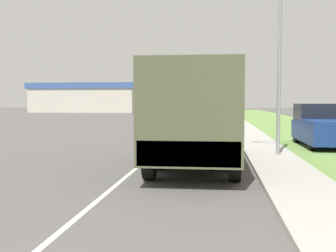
% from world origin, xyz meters
% --- Properties ---
extents(ground_plane, '(180.00, 180.00, 0.00)m').
position_xyz_m(ground_plane, '(0.00, 40.00, 0.00)').
color(ground_plane, '#565451').
extents(lane_centre_stripe, '(0.12, 120.00, 0.00)m').
position_xyz_m(lane_centre_stripe, '(0.00, 40.00, 0.00)').
color(lane_centre_stripe, silver).
rests_on(lane_centre_stripe, ground).
extents(sidewalk_right, '(1.80, 120.00, 0.12)m').
position_xyz_m(sidewalk_right, '(4.50, 40.00, 0.06)').
color(sidewalk_right, '#ADAAA3').
rests_on(sidewalk_right, ground).
extents(grass_strip_right, '(7.00, 120.00, 0.02)m').
position_xyz_m(grass_strip_right, '(8.90, 40.00, 0.01)').
color(grass_strip_right, '#6B9347').
rests_on(grass_strip_right, ground).
extents(military_truck, '(2.54, 7.84, 3.15)m').
position_xyz_m(military_truck, '(1.84, 11.78, 1.74)').
color(military_truck, '#545B3D').
rests_on(military_truck, ground).
extents(car_nearest_ahead, '(1.86, 4.16, 1.48)m').
position_xyz_m(car_nearest_ahead, '(1.98, 23.15, 0.67)').
color(car_nearest_ahead, '#336B3D').
rests_on(car_nearest_ahead, ground).
extents(car_second_ahead, '(1.84, 4.74, 1.37)m').
position_xyz_m(car_second_ahead, '(1.52, 33.52, 0.63)').
color(car_second_ahead, black).
rests_on(car_second_ahead, ground).
extents(car_third_ahead, '(1.93, 4.79, 1.74)m').
position_xyz_m(car_third_ahead, '(2.04, 43.78, 0.77)').
color(car_third_ahead, silver).
rests_on(car_third_ahead, ground).
extents(car_fourth_ahead, '(1.72, 4.00, 1.58)m').
position_xyz_m(car_fourth_ahead, '(1.83, 54.55, 0.71)').
color(car_fourth_ahead, '#B7BABF').
rests_on(car_fourth_ahead, ground).
extents(pickup_truck, '(2.03, 5.09, 1.95)m').
position_xyz_m(pickup_truck, '(7.35, 18.57, 0.91)').
color(pickup_truck, navy).
rests_on(pickup_truck, grass_strip_right).
extents(lamp_post, '(1.69, 0.24, 8.27)m').
position_xyz_m(lamp_post, '(4.57, 14.30, 4.95)').
color(lamp_post, gray).
rests_on(lamp_post, sidewalk_right).
extents(building_distant, '(20.10, 9.33, 5.39)m').
position_xyz_m(building_distant, '(-22.06, 75.74, 2.73)').
color(building_distant, beige).
rests_on(building_distant, ground).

